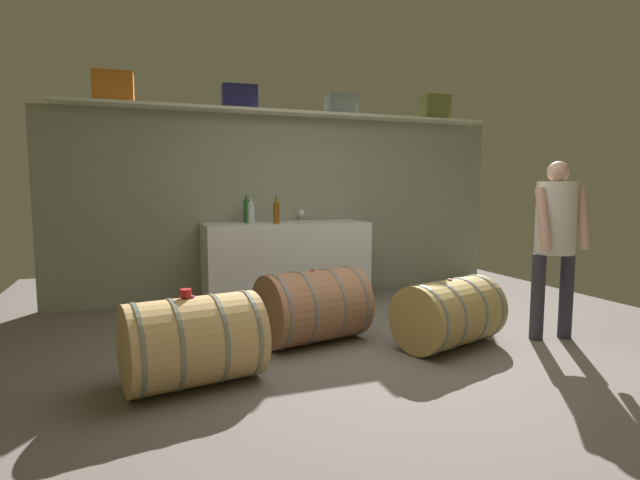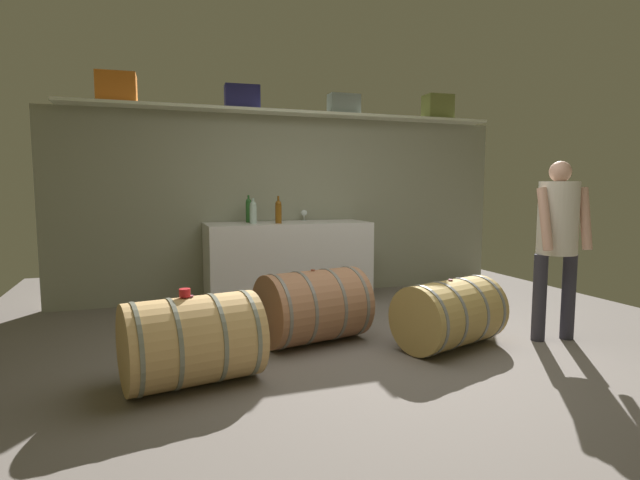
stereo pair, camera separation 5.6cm
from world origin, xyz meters
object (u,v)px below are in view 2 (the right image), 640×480
(wine_bottle_green, at_px, (249,210))
(winemaker_pouring, at_px, (558,231))
(tasting_cup, at_px, (185,293))
(toolcase_orange, at_px, (117,88))
(wine_bottle_amber, at_px, (278,211))
(wine_barrel_far, at_px, (313,306))
(wine_barrel_flank, at_px, (450,314))
(toolcase_navy, at_px, (242,97))
(wine_bottle_clear, at_px, (253,212))
(wine_glass, at_px, (304,213))
(wine_barrel_near, at_px, (192,341))
(work_cabinet, at_px, (288,262))
(toolcase_olive, at_px, (438,107))
(toolcase_grey, at_px, (344,105))

(wine_bottle_green, relative_size, winemaker_pouring, 0.20)
(tasting_cup, height_order, winemaker_pouring, winemaker_pouring)
(tasting_cup, bearing_deg, toolcase_orange, 100.80)
(wine_bottle_amber, xyz_separation_m, wine_barrel_far, (-0.08, -1.40, -0.73))
(wine_bottle_amber, relative_size, wine_barrel_flank, 0.31)
(toolcase_orange, relative_size, toolcase_navy, 1.01)
(toolcase_orange, bearing_deg, tasting_cup, -76.58)
(wine_bottle_clear, bearing_deg, wine_bottle_green, 93.42)
(wine_bottle_clear, xyz_separation_m, wine_glass, (0.67, 0.29, -0.04))
(wine_barrel_near, xyz_separation_m, tasting_cup, (-0.04, -0.00, 0.32))
(wine_glass, distance_m, tasting_cup, 2.86)
(toolcase_orange, bearing_deg, toolcase_navy, 2.62)
(wine_barrel_near, bearing_deg, wine_barrel_far, 19.83)
(work_cabinet, xyz_separation_m, wine_glass, (0.27, 0.26, 0.54))
(work_cabinet, distance_m, wine_bottle_green, 0.74)
(wine_bottle_green, distance_m, tasting_cup, 2.47)
(toolcase_orange, bearing_deg, wine_bottle_clear, -8.73)
(work_cabinet, relative_size, wine_bottle_green, 5.96)
(toolcase_navy, distance_m, work_cabinet, 1.91)
(toolcase_navy, relative_size, wine_bottle_clear, 1.38)
(wine_bottle_green, height_order, wine_bottle_clear, wine_bottle_green)
(toolcase_olive, xyz_separation_m, tasting_cup, (-3.35, -2.35, -1.69))
(wine_bottle_clear, height_order, wine_barrel_near, wine_bottle_clear)
(wine_bottle_amber, relative_size, winemaker_pouring, 0.20)
(toolcase_olive, relative_size, winemaker_pouring, 0.23)
(toolcase_olive, bearing_deg, work_cabinet, -170.69)
(toolcase_orange, distance_m, wine_barrel_flank, 3.95)
(toolcase_grey, xyz_separation_m, wine_glass, (-0.50, 0.02, -1.29))
(work_cabinet, bearing_deg, wine_barrel_near, -120.71)
(wine_barrel_far, distance_m, tasting_cup, 1.27)
(toolcase_olive, bearing_deg, tasting_cup, -142.24)
(toolcase_navy, distance_m, wine_barrel_far, 2.66)
(wine_bottle_green, xyz_separation_m, wine_bottle_amber, (0.27, -0.27, -0.01))
(wine_barrel_near, bearing_deg, tasting_cup, 169.79)
(work_cabinet, height_order, wine_barrel_near, work_cabinet)
(wine_barrel_near, bearing_deg, wine_barrel_flank, -7.42)
(wine_bottle_green, height_order, winemaker_pouring, winemaker_pouring)
(toolcase_navy, relative_size, toolcase_grey, 1.04)
(wine_bottle_clear, bearing_deg, wine_glass, 23.07)
(toolcase_navy, xyz_separation_m, tasting_cup, (-0.84, -2.35, -1.67))
(toolcase_orange, xyz_separation_m, wine_barrel_near, (0.49, -2.35, -2.01))
(wine_barrel_near, bearing_deg, toolcase_navy, 60.88)
(toolcase_orange, relative_size, wine_barrel_flank, 0.40)
(wine_bottle_green, xyz_separation_m, wine_glass, (0.68, 0.10, -0.06))
(wine_glass, xyz_separation_m, wine_barrel_far, (-0.49, -1.77, -0.68))
(work_cabinet, height_order, tasting_cup, work_cabinet)
(toolcase_grey, height_order, winemaker_pouring, toolcase_grey)
(work_cabinet, relative_size, tasting_cup, 25.21)
(work_cabinet, xyz_separation_m, wine_barrel_near, (-1.26, -2.11, -0.15))
(wine_bottle_green, bearing_deg, wine_barrel_far, -83.30)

